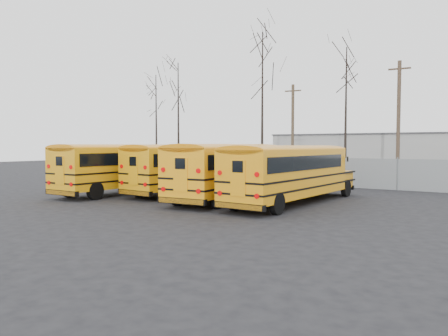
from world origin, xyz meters
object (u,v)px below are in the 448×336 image
Objects in this scene: bus_a at (128,164)px; bus_b at (194,164)px; bus_c at (231,166)px; utility_pole_left at (293,131)px; utility_pole_right at (398,119)px; bus_d at (291,169)px.

bus_a reaches higher than bus_b.
bus_c is 1.36× the size of utility_pole_left.
utility_pole_right is (11.64, 18.38, 3.20)m from bus_a.
bus_d is at bearing -70.52° from utility_pole_left.
utility_pole_right is at bearing 16.29° from utility_pole_left.
utility_pole_right reaches higher than utility_pole_left.
bus_a is at bearing -125.93° from utility_pole_right.
bus_a is at bearing -144.79° from bus_b.
utility_pole_left is at bearing 116.70° from bus_d.
bus_b is at bearing -120.21° from utility_pole_right.
bus_b is at bearing 154.54° from bus_c.
utility_pole_left reaches higher than bus_d.
bus_b is at bearing 30.95° from bus_a.
utility_pole_left is at bearing 96.82° from bus_c.
utility_pole_right is at bearing 88.34° from bus_d.
bus_b reaches higher than bus_d.
bus_a is at bearing -108.54° from utility_pole_left.
utility_pole_left reaches higher than bus_a.
bus_c is 3.51m from bus_d.
bus_a is 6.89m from bus_c.
utility_pole_left is at bearing 76.37° from bus_a.
bus_b is 13.53m from utility_pole_left.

